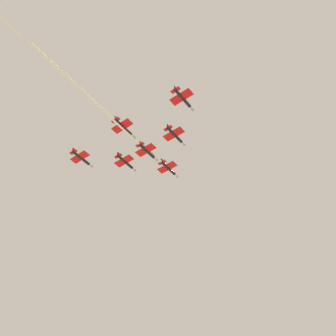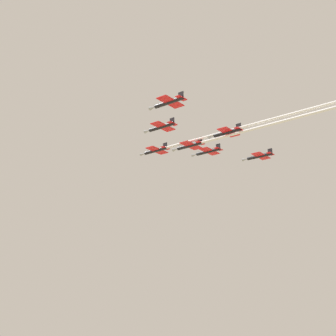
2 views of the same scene
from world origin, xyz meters
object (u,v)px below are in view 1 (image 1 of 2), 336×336
(jet_port_outer, at_px, (102,110))
(jet_port_trail, at_px, (124,127))
(jet_center_rear, at_px, (183,98))
(jet_port_inner, at_px, (125,162))
(jet_starboard_inner, at_px, (175,135))
(jet_starboard_outer, at_px, (81,158))
(jet_lead, at_px, (129,131))

(jet_port_outer, distance_m, jet_port_trail, 11.50)
(jet_port_trail, bearing_deg, jet_center_rear, 5.71)
(jet_port_inner, xyz_separation_m, jet_port_trail, (16.53, -11.89, -1.58))
(jet_starboard_inner, xyz_separation_m, jet_port_outer, (-5.85, -29.48, -1.95))
(jet_starboard_outer, bearing_deg, jet_starboard_inner, 18.43)
(jet_center_rear, bearing_deg, jet_port_outer, -151.68)
(jet_port_outer, height_order, jet_port_trail, jet_port_trail)
(jet_starboard_inner, xyz_separation_m, jet_center_rear, (15.88, -9.36, -0.96))
(jet_lead, height_order, jet_center_rear, jet_lead)
(jet_lead, bearing_deg, jet_starboard_outer, -179.30)
(jet_starboard_inner, height_order, jet_port_outer, jet_starboard_inner)
(jet_starboard_outer, height_order, jet_port_trail, jet_starboard_outer)
(jet_port_trail, bearing_deg, jet_port_outer, -90.00)
(jet_lead, relative_size, jet_center_rear, 6.40)
(jet_starboard_outer, distance_m, jet_center_rear, 52.15)
(jet_lead, height_order, jet_starboard_inner, jet_starboard_inner)
(jet_lead, bearing_deg, jet_port_outer, -90.00)
(jet_lead, distance_m, jet_port_inner, 18.25)
(jet_lead, relative_size, jet_port_trail, 6.40)
(jet_port_trail, bearing_deg, jet_starboard_inner, 50.19)
(jet_starboard_inner, distance_m, jet_port_outer, 30.12)
(jet_lead, relative_size, jet_starboard_outer, 6.40)
(jet_lead, bearing_deg, jet_port_trail, -90.00)
(jet_port_outer, bearing_deg, jet_lead, 90.00)
(jet_lead, xyz_separation_m, jet_center_rear, (25.32, 6.20, -0.49))
(jet_port_inner, height_order, jet_starboard_inner, jet_port_inner)
(jet_port_trail, bearing_deg, jet_lead, 90.00)
(jet_starboard_inner, bearing_deg, jet_lead, -135.71)
(jet_port_outer, relative_size, jet_port_trail, 6.40)
(jet_starboard_outer, bearing_deg, jet_port_trail, -5.71)
(jet_starboard_inner, distance_m, jet_starboard_outer, 41.22)
(jet_port_inner, relative_size, jet_center_rear, 1.00)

